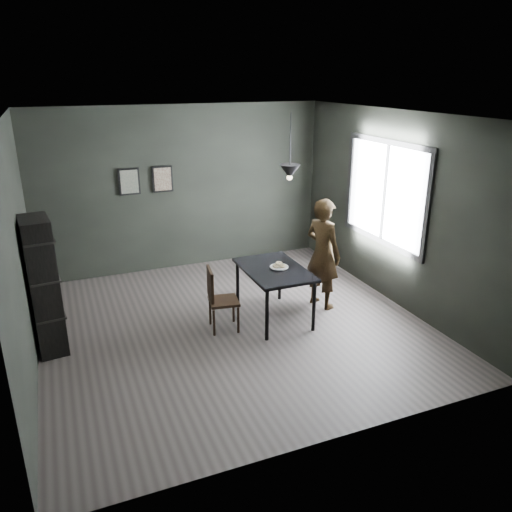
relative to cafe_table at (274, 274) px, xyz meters
name	(u,v)px	position (x,y,z in m)	size (l,w,h in m)	color
ground	(234,325)	(-0.60, 0.00, -0.67)	(5.00, 5.00, 0.00)	#393331
back_wall	(183,189)	(-0.60, 2.50, 0.73)	(5.00, 0.10, 2.80)	black
ceiling	(230,115)	(-0.60, 0.00, 2.13)	(5.00, 5.00, 0.02)	silver
window_assembly	(385,193)	(1.87, 0.20, 0.93)	(0.04, 1.96, 1.56)	white
cafe_table	(274,274)	(0.00, 0.00, 0.00)	(0.80, 1.20, 0.75)	black
white_plate	(279,267)	(0.07, 0.00, 0.08)	(0.23, 0.23, 0.01)	silver
donut_pile	(279,265)	(0.07, 0.00, 0.12)	(0.18, 0.13, 0.08)	beige
woman	(323,254)	(0.82, 0.11, 0.15)	(0.60, 0.39, 1.63)	black
wood_chair	(218,295)	(-0.83, -0.02, -0.17)	(0.43, 0.43, 0.88)	black
shelf_unit	(44,286)	(-2.92, 0.29, 0.18)	(0.32, 0.57, 1.70)	black
pendant_lamp	(290,171)	(0.25, 0.10, 1.38)	(0.28, 0.28, 0.86)	black
framed_print_left	(129,182)	(-1.50, 2.47, 0.93)	(0.34, 0.04, 0.44)	black
framed_print_right	(163,179)	(-0.95, 2.47, 0.93)	(0.34, 0.04, 0.44)	black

